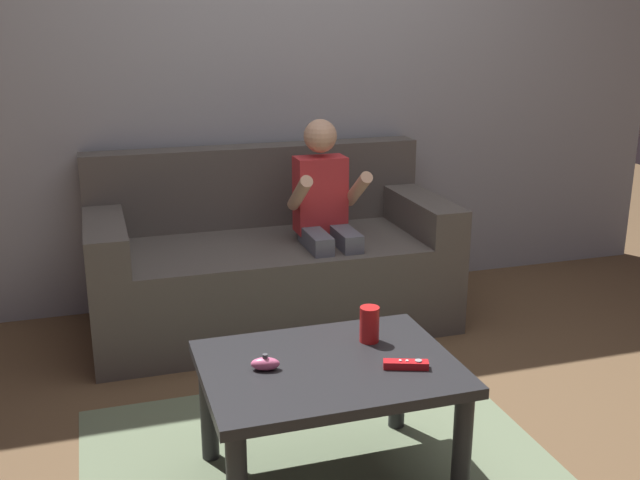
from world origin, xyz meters
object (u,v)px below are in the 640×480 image
(person_seated_on_couch, at_px, (326,214))
(coffee_table, at_px, (329,384))
(game_remote_red_near_edge, at_px, (406,364))
(nunchuk_pink, at_px, (265,364))
(soda_can, at_px, (369,324))
(couch, at_px, (269,264))

(person_seated_on_couch, bearing_deg, coffee_table, -107.46)
(game_remote_red_near_edge, xyz_separation_m, nunchuk_pink, (-0.42, 0.12, 0.01))
(person_seated_on_couch, bearing_deg, soda_can, -100.30)
(couch, bearing_deg, game_remote_red_near_edge, -86.99)
(game_remote_red_near_edge, xyz_separation_m, soda_can, (-0.04, 0.22, 0.05))
(game_remote_red_near_edge, bearing_deg, person_seated_on_couch, 83.02)
(person_seated_on_couch, bearing_deg, nunchuk_pink, -116.01)
(person_seated_on_couch, relative_size, coffee_table, 1.28)
(game_remote_red_near_edge, distance_m, soda_can, 0.23)
(game_remote_red_near_edge, bearing_deg, couch, 93.01)
(person_seated_on_couch, relative_size, game_remote_red_near_edge, 7.08)
(nunchuk_pink, bearing_deg, soda_can, 14.98)
(nunchuk_pink, bearing_deg, person_seated_on_couch, 63.99)
(coffee_table, bearing_deg, couch, 84.22)
(person_seated_on_couch, bearing_deg, game_remote_red_near_edge, -96.98)
(coffee_table, relative_size, game_remote_red_near_edge, 5.55)
(person_seated_on_couch, xyz_separation_m, soda_can, (-0.20, -1.09, -0.09))
(couch, relative_size, coffee_table, 2.16)
(game_remote_red_near_edge, bearing_deg, coffee_table, 154.28)
(couch, xyz_separation_m, coffee_table, (-0.14, -1.38, 0.06))
(couch, height_order, person_seated_on_couch, person_seated_on_couch)
(nunchuk_pink, bearing_deg, couch, 75.99)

